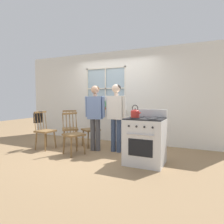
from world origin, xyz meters
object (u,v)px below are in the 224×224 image
kettle (135,113)px  handbag (38,118)px  stove (145,140)px  potted_plant (105,107)px  chair_center_cluster (91,130)px  chair_near_stove (73,135)px  person_teen_center (116,111)px  chair_by_window (45,131)px  chair_near_wall (70,129)px  person_elderly_left (95,112)px

kettle → handbag: (-2.73, 0.21, -0.22)m
stove → handbag: 2.92m
potted_plant → chair_center_cluster: bearing=-90.9°
chair_near_stove → potted_plant: (0.02, 1.61, 0.60)m
chair_center_cluster → person_teen_center: 1.01m
person_teen_center → chair_by_window: bearing=-157.7°
chair_near_stove → person_teen_center: size_ratio=0.59×
chair_by_window → kettle: 2.57m
chair_center_cluster → chair_near_wall: bearing=-133.4°
chair_near_wall → potted_plant: (0.61, 0.94, 0.60)m
chair_by_window → chair_near_stove: same height
chair_near_wall → stove: 2.39m
chair_center_cluster → person_elderly_left: size_ratio=0.60×
chair_near_stove → kettle: kettle is taller
chair_center_cluster → person_elderly_left: 0.68m
chair_near_wall → stove: stove is taller
chair_near_wall → person_teen_center: bearing=-42.0°
person_elderly_left → handbag: 1.56m
person_teen_center → potted_plant: 1.29m
stove → handbag: size_ratio=3.53×
chair_center_cluster → stove: stove is taller
person_elderly_left → kettle: person_elderly_left is taller
kettle → person_teen_center: bearing=135.2°
person_teen_center → handbag: size_ratio=5.37×
chair_near_wall → chair_by_window: bearing=-161.2°
chair_near_wall → chair_near_stove: bearing=-87.7°
chair_center_cluster → handbag: size_ratio=3.17×
person_elderly_left → person_teen_center: person_teen_center is taller
chair_by_window → handbag: size_ratio=3.17×
person_elderly_left → potted_plant: 1.16m
chair_by_window → chair_near_wall: same height
chair_by_window → person_elderly_left: 1.43m
handbag → person_teen_center: bearing=13.8°
chair_near_wall → handbag: (-0.60, -0.57, 0.34)m
chair_near_wall → stove: (2.31, -0.65, 0.01)m
person_teen_center → chair_near_wall: bearing=-176.4°
potted_plant → kettle: bearing=-48.4°
stove → person_elderly_left: bearing=161.6°
chair_by_window → person_elderly_left: person_elderly_left is taller
chair_near_stove → potted_plant: bearing=22.3°
chair_by_window → person_teen_center: person_teen_center is taller
stove → kettle: 0.59m
potted_plant → handbag: potted_plant is taller
chair_near_stove → person_elderly_left: bearing=-9.4°
chair_near_stove → stove: stove is taller
chair_by_window → handbag: same height
chair_by_window → chair_near_wall: size_ratio=1.00×
stove → chair_near_stove: bearing=-179.2°
chair_by_window → person_elderly_left: size_ratio=0.60×
stove → potted_plant: (-1.69, 1.58, 0.58)m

